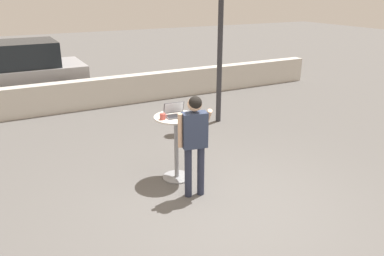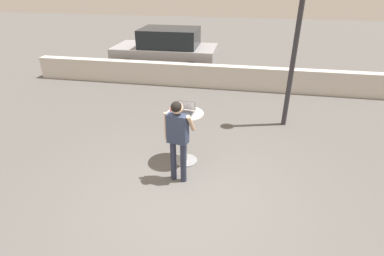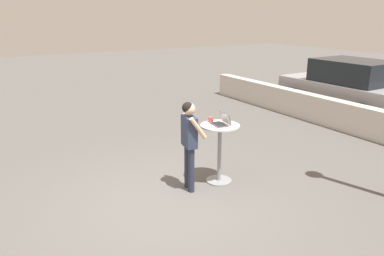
% 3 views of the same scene
% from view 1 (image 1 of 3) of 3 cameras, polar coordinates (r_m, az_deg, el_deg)
% --- Properties ---
extents(ground_plane, '(50.00, 50.00, 0.00)m').
position_cam_1_polar(ground_plane, '(5.63, 5.35, -11.94)').
color(ground_plane, '#5B5956').
extents(pavement_kerb, '(13.35, 0.35, 0.77)m').
position_cam_1_polar(pavement_kerb, '(10.51, -12.16, 5.51)').
color(pavement_kerb, beige).
rests_on(pavement_kerb, ground_plane).
extents(cafe_table, '(0.71, 0.71, 1.10)m').
position_cam_1_polar(cafe_table, '(6.11, -2.42, -1.69)').
color(cafe_table, gray).
rests_on(cafe_table, ground_plane).
extents(laptop, '(0.37, 0.31, 0.21)m').
position_cam_1_polar(laptop, '(5.98, -2.52, 2.29)').
color(laptop, '#515156').
rests_on(laptop, cafe_table).
extents(coffee_mug, '(0.13, 0.09, 0.10)m').
position_cam_1_polar(coffee_mug, '(5.83, -4.49, 1.78)').
color(coffee_mug, '#C14C42').
rests_on(coffee_mug, cafe_table).
extents(standing_person, '(0.54, 0.31, 1.60)m').
position_cam_1_polar(standing_person, '(5.47, 0.39, -1.11)').
color(standing_person, '#282D42').
rests_on(standing_person, ground_plane).
extents(parked_car_near_street, '(3.95, 2.03, 1.67)m').
position_cam_1_polar(parked_car_near_street, '(11.60, -25.70, 7.66)').
color(parked_car_near_street, '#9E9EA3').
rests_on(parked_car_near_street, ground_plane).
extents(street_lamp, '(0.32, 0.32, 3.91)m').
position_cam_1_polar(street_lamp, '(8.60, 4.43, 17.39)').
color(street_lamp, '#2D2D33').
rests_on(street_lamp, ground_plane).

